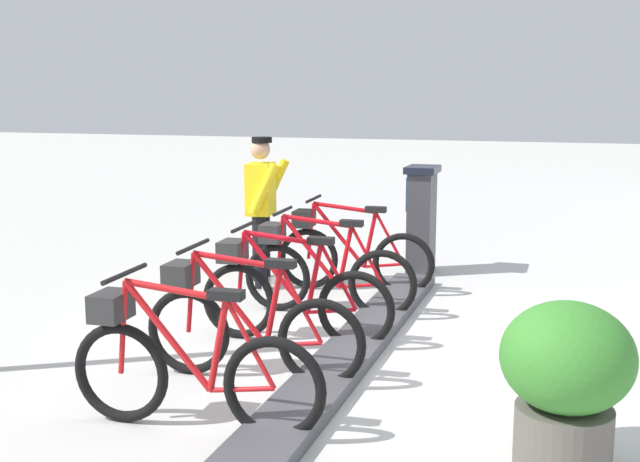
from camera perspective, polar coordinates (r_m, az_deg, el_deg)
ground_plane at (r=6.49m, az=2.10°, el=-9.23°), size 60.00×60.00×0.00m
dock_rail_base at (r=6.47m, az=2.10°, el=-8.81°), size 0.44×5.51×0.10m
payment_kiosk at (r=9.47m, az=7.32°, el=0.96°), size 0.36×0.52×1.28m
bike_docked_0 at (r=8.54m, az=2.06°, el=-1.56°), size 1.72×0.54×1.02m
bike_docked_1 at (r=7.66m, az=0.11°, el=-2.89°), size 1.72×0.54×1.02m
bike_docked_2 at (r=6.80m, az=-2.34°, el=-4.57°), size 1.72×0.54×1.02m
bike_docked_3 at (r=5.95m, az=-5.52°, el=-6.72°), size 1.72×0.54×1.02m
bike_docked_4 at (r=5.15m, az=-9.77°, el=-9.52°), size 1.72×0.54×1.02m
worker_near_rack at (r=8.66m, az=-4.22°, el=1.79°), size 0.49×0.66×1.66m
planter_bush at (r=4.79m, az=17.33°, el=-9.91°), size 0.76×0.76×0.97m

